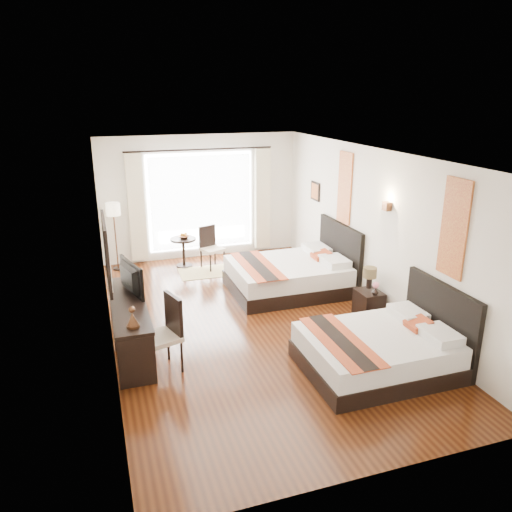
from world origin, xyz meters
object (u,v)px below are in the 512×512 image
object	(u,v)px
console_desk	(130,325)
side_table	(184,252)
fruit_bowl	(184,237)
window_chair	(212,256)
desk_chair	(162,348)
bed_near	(382,349)
nightstand	(369,304)
floor_lamp	(113,214)
table_lamp	(370,274)
vase	(375,289)
bed_far	(292,274)
television	(126,278)

from	to	relation	value
console_desk	side_table	xyz separation A→B (m)	(1.44, 3.43, -0.06)
fruit_bowl	window_chair	size ratio (longest dim) A/B	0.26
fruit_bowl	desk_chair	bearing A→B (deg)	-104.69
bed_near	side_table	bearing A→B (deg)	109.64
desk_chair	nightstand	bearing A→B (deg)	173.06
floor_lamp	bed_near	bearing A→B (deg)	-59.04
console_desk	side_table	world-z (taller)	console_desk
table_lamp	vase	distance (m)	0.29
side_table	window_chair	distance (m)	0.64
vase	desk_chair	world-z (taller)	desk_chair
bed_far	side_table	distance (m)	2.68
nightstand	television	world-z (taller)	television
nightstand	window_chair	bearing A→B (deg)	121.22
desk_chair	side_table	bearing A→B (deg)	-121.37
table_lamp	side_table	xyz separation A→B (m)	(-2.55, 3.50, -0.43)
desk_chair	fruit_bowl	xyz separation A→B (m)	(1.09, 4.17, 0.35)
floor_lamp	console_desk	bearing A→B (deg)	-90.62
table_lamp	console_desk	world-z (taller)	table_lamp
nightstand	desk_chair	distance (m)	3.67
nightstand	table_lamp	world-z (taller)	table_lamp
console_desk	window_chair	distance (m)	3.72
bed_far	table_lamp	distance (m)	1.73
nightstand	television	bearing A→B (deg)	173.60
bed_near	side_table	world-z (taller)	bed_near
floor_lamp	bed_far	bearing A→B (deg)	-36.19
floor_lamp	fruit_bowl	world-z (taller)	floor_lamp
console_desk	floor_lamp	world-z (taller)	floor_lamp
floor_lamp	window_chair	bearing A→B (deg)	-15.89
table_lamp	vase	bearing A→B (deg)	-91.01
vase	window_chair	distance (m)	3.96
vase	floor_lamp	world-z (taller)	floor_lamp
television	console_desk	bearing A→B (deg)	161.21
side_table	fruit_bowl	xyz separation A→B (m)	(0.02, -0.02, 0.35)
nightstand	fruit_bowl	size ratio (longest dim) A/B	2.01
vase	desk_chair	distance (m)	3.66
vase	window_chair	size ratio (longest dim) A/B	0.13
desk_chair	floor_lamp	size ratio (longest dim) A/B	0.73
vase	console_desk	world-z (taller)	console_desk
console_desk	desk_chair	xyz separation A→B (m)	(0.37, -0.76, -0.05)
floor_lamp	window_chair	size ratio (longest dim) A/B	1.59
desk_chair	side_table	size ratio (longest dim) A/B	1.67
table_lamp	desk_chair	xyz separation A→B (m)	(-3.62, -0.69, -0.42)
nightstand	floor_lamp	world-z (taller)	floor_lamp
fruit_bowl	window_chair	distance (m)	0.73
bed_near	nightstand	bearing A→B (deg)	65.51
table_lamp	window_chair	world-z (taller)	window_chair
side_table	bed_far	bearing A→B (deg)	-49.51
vase	side_table	size ratio (longest dim) A/B	0.19
bed_near	fruit_bowl	distance (m)	5.42
bed_near	window_chair	xyz separation A→B (m)	(-1.26, 4.82, -0.02)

